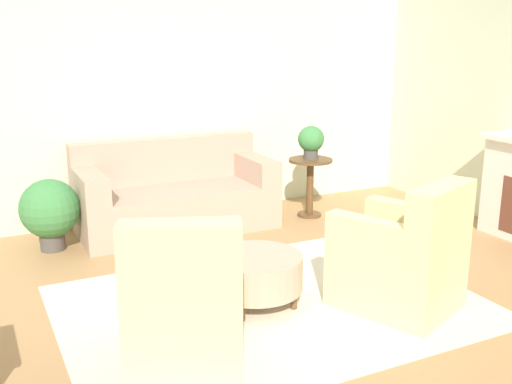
{
  "coord_description": "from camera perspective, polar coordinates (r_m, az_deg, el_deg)",
  "views": [
    {
      "loc": [
        -1.97,
        -3.73,
        1.99
      ],
      "look_at": [
        0.15,
        0.55,
        0.75
      ],
      "focal_mm": 42.0,
      "sensor_mm": 36.0,
      "label": 1
    }
  ],
  "objects": [
    {
      "name": "potted_plant_on_side_table",
      "position": [
        6.69,
        5.26,
        4.91
      ],
      "size": [
        0.29,
        0.29,
        0.37
      ],
      "color": "#4C4742",
      "rests_on": "side_table"
    },
    {
      "name": "ottoman_table",
      "position": [
        4.57,
        -0.06,
        -7.65
      ],
      "size": [
        0.72,
        0.72,
        0.39
      ],
      "color": "tan",
      "rests_on": "rug"
    },
    {
      "name": "ground_plane",
      "position": [
        4.66,
        1.37,
        -10.72
      ],
      "size": [
        16.0,
        16.0,
        0.0
      ],
      "primitive_type": "plane",
      "color": "#AD7F51"
    },
    {
      "name": "wall_back",
      "position": [
        6.74,
        -9.39,
        9.36
      ],
      "size": [
        9.27,
        0.12,
        2.8
      ],
      "color": "beige",
      "rests_on": "ground_plane"
    },
    {
      "name": "potted_plant_floor",
      "position": [
        6.0,
        -19.04,
        -1.65
      ],
      "size": [
        0.56,
        0.56,
        0.69
      ],
      "color": "#4C4742",
      "rests_on": "ground_plane"
    },
    {
      "name": "armchair_left",
      "position": [
        3.78,
        -6.83,
        -10.7
      ],
      "size": [
        0.95,
        1.03,
        0.99
      ],
      "color": "beige",
      "rests_on": "rug"
    },
    {
      "name": "side_table",
      "position": [
        6.78,
        5.18,
        1.35
      ],
      "size": [
        0.49,
        0.49,
        0.66
      ],
      "color": "brown",
      "rests_on": "ground_plane"
    },
    {
      "name": "couch",
      "position": [
        6.41,
        -7.7,
        -0.49
      ],
      "size": [
        2.03,
        0.91,
        0.93
      ],
      "color": "tan",
      "rests_on": "ground_plane"
    },
    {
      "name": "rug",
      "position": [
        4.66,
        1.37,
        -10.66
      ],
      "size": [
        3.11,
        2.25,
        0.01
      ],
      "color": "beige",
      "rests_on": "ground_plane"
    },
    {
      "name": "armchair_right",
      "position": [
        4.59,
        13.9,
        -6.39
      ],
      "size": [
        0.95,
        1.03,
        0.99
      ],
      "color": "beige",
      "rests_on": "rug"
    }
  ]
}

